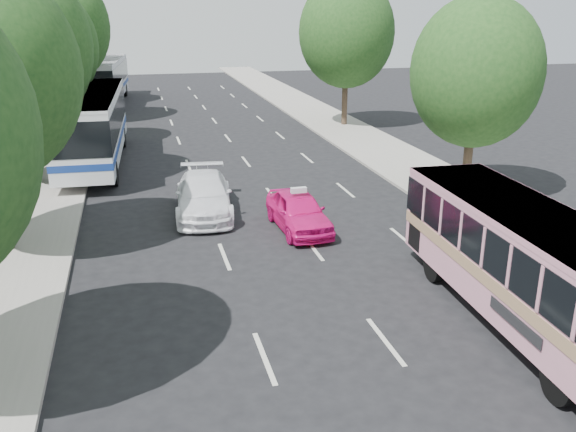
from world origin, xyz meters
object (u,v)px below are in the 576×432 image
object	(u,v)px
pink_taxi	(299,211)
white_pickup	(204,195)
tour_coach_rear	(105,77)
pink_bus	(525,256)
tour_coach_front	(92,121)

from	to	relation	value
pink_taxi	white_pickup	distance (m)	3.93
pink_taxi	white_pickup	world-z (taller)	white_pickup
tour_coach_rear	pink_bus	bearing A→B (deg)	-70.06
tour_coach_rear	tour_coach_front	bearing A→B (deg)	-85.03
tour_coach_front	pink_taxi	bearing A→B (deg)	-55.09
pink_taxi	tour_coach_rear	xyz separation A→B (m)	(-7.30, 32.59, 1.40)
pink_taxi	tour_coach_rear	distance (m)	33.43
pink_bus	tour_coach_rear	world-z (taller)	tour_coach_rear
pink_bus	tour_coach_front	world-z (taller)	tour_coach_front
white_pickup	tour_coach_rear	xyz separation A→B (m)	(-4.30, 30.06, 1.35)
pink_bus	tour_coach_front	xyz separation A→B (m)	(-10.80, 19.24, 0.34)
pink_bus	white_pickup	distance (m)	12.25
white_pickup	tour_coach_front	world-z (taller)	tour_coach_front
white_pickup	tour_coach_front	size ratio (longest dim) A/B	0.42
pink_bus	tour_coach_rear	size ratio (longest dim) A/B	0.78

